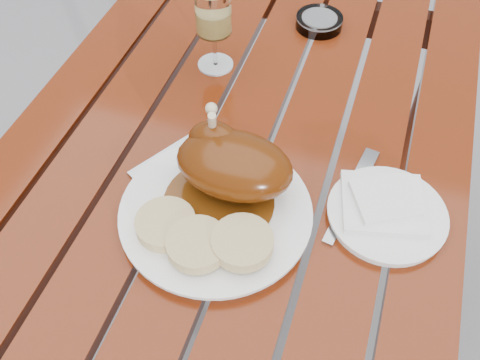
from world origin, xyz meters
name	(u,v)px	position (x,y,z in m)	size (l,w,h in m)	color
ground	(239,317)	(0.00, 0.00, 0.00)	(60.00, 60.00, 0.00)	slate
table	(239,247)	(0.00, 0.00, 0.38)	(0.80, 1.20, 0.75)	maroon
dinner_plate	(216,213)	(0.02, -0.18, 0.76)	(0.30, 0.30, 0.02)	white
roast_duck	(231,163)	(0.03, -0.12, 0.82)	(0.19, 0.19, 0.13)	#542809
bread_dumplings	(201,237)	(0.02, -0.24, 0.78)	(0.21, 0.11, 0.03)	tan
wine_glass	(214,30)	(-0.11, 0.17, 0.83)	(0.07, 0.07, 0.17)	#D4B860
side_plate	(387,215)	(0.28, -0.10, 0.76)	(0.19, 0.19, 0.02)	white
napkin	(383,203)	(0.27, -0.09, 0.77)	(0.13, 0.12, 0.01)	white
ashtray	(319,22)	(0.06, 0.37, 0.76)	(0.10, 0.10, 0.03)	#B2B7BC
fork	(173,151)	(-0.10, -0.07, 0.75)	(0.02, 0.18, 0.01)	gray
knife	(348,201)	(0.21, -0.09, 0.75)	(0.02, 0.18, 0.01)	gray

